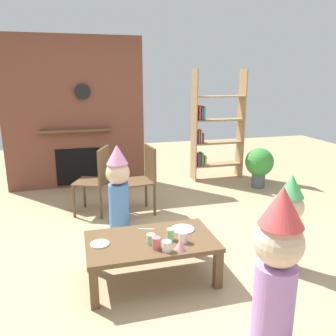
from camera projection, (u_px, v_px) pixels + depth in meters
ground_plane at (164, 252)px, 3.61m from camera, size 12.00×12.00×0.00m
brick_fireplace_feature at (75, 114)px, 5.52m from camera, size 2.20×0.28×2.40m
bookshelf at (214, 130)px, 6.00m from camera, size 0.90×0.28×1.90m
coffee_table at (151, 245)px, 3.07m from camera, size 1.14×0.66×0.38m
paper_cup_near_left at (151, 239)px, 2.96m from camera, size 0.07×0.07×0.09m
paper_cup_near_right at (183, 237)px, 2.99m from camera, size 0.08×0.08×0.09m
paper_cup_center at (156, 243)px, 2.88m from camera, size 0.07×0.07×0.10m
paper_cup_far_left at (170, 234)px, 3.04m from camera, size 0.07×0.07×0.10m
paper_cup_far_right at (167, 246)px, 2.84m from camera, size 0.08×0.08×0.09m
paper_plate_front at (183, 229)px, 3.24m from camera, size 0.22×0.22×0.01m
paper_plate_rear at (100, 244)px, 2.96m from camera, size 0.16×0.16×0.01m
birthday_cake_slice at (180, 245)px, 2.86m from camera, size 0.10×0.10×0.09m
table_fork at (146, 229)px, 3.25m from camera, size 0.15×0.06×0.01m
child_with_cone_hat at (277, 266)px, 2.21m from camera, size 0.32×0.32×1.14m
child_in_pink at (288, 220)px, 3.19m from camera, size 0.26×0.26×0.93m
child_by_the_chairs at (118, 185)px, 4.08m from camera, size 0.28×0.28×1.02m
dining_chair_left at (98, 177)px, 4.51m from camera, size 0.53×0.53×0.90m
dining_chair_middle at (144, 176)px, 4.56m from camera, size 0.44×0.44×0.90m
potted_plant_tall at (259, 164)px, 5.63m from camera, size 0.46×0.46×0.66m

